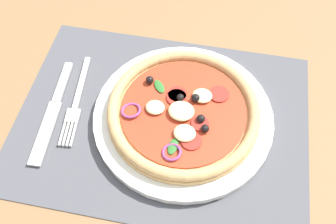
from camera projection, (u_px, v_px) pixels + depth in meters
ground_plane at (162, 124)px, 61.21cm from camera, size 190.00×140.00×2.40cm
placemat at (162, 120)px, 60.03cm from camera, size 47.16×35.03×0.40cm
plate at (183, 116)px, 59.28cm from camera, size 28.86×28.86×1.44cm
pizza at (183, 111)px, 57.73cm from camera, size 24.23×24.23×2.65cm
fork at (76, 104)px, 61.21cm from camera, size 3.43×18.06×0.44cm
knife at (53, 111)px, 60.35cm from camera, size 2.96×20.07×0.62cm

